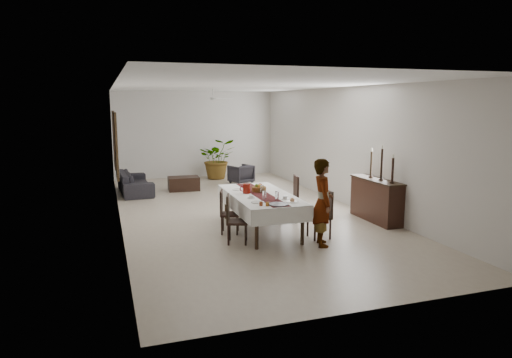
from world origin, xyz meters
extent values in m
cube|color=#B8A992|center=(0.00, 0.00, 0.00)|extent=(6.00, 12.00, 0.00)
cube|color=white|center=(0.00, 0.00, 3.20)|extent=(6.00, 12.00, 0.02)
cube|color=silver|center=(0.00, 6.00, 1.60)|extent=(6.00, 0.02, 3.20)
cube|color=silver|center=(0.00, -6.00, 1.60)|extent=(6.00, 0.02, 3.20)
cube|color=silver|center=(-3.00, 0.00, 1.60)|extent=(0.02, 12.00, 3.20)
cube|color=silver|center=(3.00, 0.00, 1.60)|extent=(0.02, 12.00, 3.20)
cube|color=black|center=(-0.10, -1.82, 0.78)|extent=(1.12, 2.60, 0.05)
cylinder|color=black|center=(-0.60, -3.04, 0.38)|extent=(0.08, 0.08, 0.75)
cylinder|color=black|center=(0.35, -3.05, 0.38)|extent=(0.08, 0.08, 0.75)
cylinder|color=black|center=(-0.55, -0.59, 0.38)|extent=(0.08, 0.08, 0.75)
cylinder|color=black|center=(0.39, -0.60, 0.38)|extent=(0.08, 0.08, 0.75)
cube|color=white|center=(-0.10, -1.82, 0.81)|extent=(1.32, 2.79, 0.01)
cube|color=white|center=(-0.73, -1.81, 0.66)|extent=(0.06, 2.77, 0.32)
cube|color=white|center=(0.53, -1.83, 0.66)|extent=(0.06, 2.77, 0.32)
cube|color=white|center=(-0.13, -3.20, 0.66)|extent=(1.27, 0.03, 0.32)
cube|color=silver|center=(-0.08, -0.44, 0.66)|extent=(1.27, 0.03, 0.32)
cube|color=#561819|center=(-0.10, -1.82, 0.82)|extent=(0.42, 2.69, 0.00)
cylinder|color=maroon|center=(-0.37, -1.66, 0.93)|extent=(0.16, 0.16, 0.21)
torus|color=maroon|center=(-0.46, -1.65, 0.93)|extent=(0.13, 0.02, 0.13)
cylinder|color=white|center=(0.01, -2.52, 0.91)|extent=(0.08, 0.08, 0.18)
cylinder|color=white|center=(-0.22, -2.41, 0.91)|extent=(0.08, 0.08, 0.18)
cylinder|color=white|center=(-0.05, -1.77, 0.91)|extent=(0.08, 0.08, 0.18)
cylinder|color=silver|center=(0.21, -2.47, 0.85)|extent=(0.10, 0.10, 0.06)
cylinder|color=silver|center=(0.21, -2.47, 0.82)|extent=(0.16, 0.16, 0.01)
cylinder|color=white|center=(-0.43, -2.19, 0.85)|extent=(0.10, 0.10, 0.06)
cylinder|color=white|center=(-0.43, -2.19, 0.82)|extent=(0.16, 0.16, 0.01)
cylinder|color=white|center=(0.23, -2.79, 0.83)|extent=(0.26, 0.26, 0.02)
sphere|color=tan|center=(0.23, -2.79, 0.86)|extent=(0.10, 0.10, 0.10)
cylinder|color=silver|center=(-0.44, -2.62, 0.83)|extent=(0.26, 0.26, 0.02)
cylinder|color=white|center=(-0.44, -1.22, 0.83)|extent=(0.26, 0.26, 0.02)
cylinder|color=#39383D|center=(-0.12, -2.95, 0.83)|extent=(0.39, 0.39, 0.02)
cylinder|color=brown|center=(-0.36, -2.98, 0.86)|extent=(0.07, 0.07, 0.08)
cylinder|color=maroon|center=(-0.47, -2.91, 0.86)|extent=(0.07, 0.07, 0.08)
cylinder|color=brown|center=(-0.04, -1.55, 0.87)|extent=(0.32, 0.32, 0.11)
sphere|color=maroon|center=(-0.01, -1.53, 0.95)|extent=(0.10, 0.10, 0.10)
sphere|color=#587C25|center=(-0.09, -1.52, 0.95)|extent=(0.09, 0.09, 0.09)
sphere|color=gold|center=(-0.05, -1.61, 0.95)|extent=(0.09, 0.09, 0.09)
cube|color=black|center=(0.86, -2.74, 0.44)|extent=(0.42, 0.42, 0.05)
cylinder|color=black|center=(1.04, -2.91, 0.21)|extent=(0.04, 0.04, 0.42)
cylinder|color=black|center=(1.04, -2.57, 0.21)|extent=(0.04, 0.04, 0.42)
cylinder|color=black|center=(0.69, -2.91, 0.21)|extent=(0.04, 0.04, 0.42)
cylinder|color=black|center=(0.69, -2.56, 0.21)|extent=(0.04, 0.04, 0.42)
cube|color=black|center=(1.06, -2.74, 0.73)|extent=(0.04, 0.42, 0.54)
cube|color=black|center=(0.74, -1.31, 0.48)|extent=(0.55, 0.55, 0.05)
cylinder|color=black|center=(0.89, -1.53, 0.23)|extent=(0.05, 0.05, 0.46)
cylinder|color=black|center=(0.96, -1.16, 0.23)|extent=(0.05, 0.05, 0.46)
cylinder|color=black|center=(0.52, -1.45, 0.23)|extent=(0.05, 0.05, 0.46)
cylinder|color=black|center=(0.59, -1.08, 0.23)|extent=(0.05, 0.05, 0.46)
cube|color=black|center=(0.95, -1.35, 0.80)|extent=(0.14, 0.46, 0.59)
cube|color=black|center=(-0.83, -2.53, 0.43)|extent=(0.53, 0.53, 0.05)
cylinder|color=black|center=(-0.94, -2.32, 0.20)|extent=(0.05, 0.05, 0.41)
cylinder|color=black|center=(-1.05, -2.64, 0.20)|extent=(0.05, 0.05, 0.41)
cylinder|color=black|center=(-0.62, -2.43, 0.20)|extent=(0.05, 0.05, 0.41)
cylinder|color=black|center=(-0.73, -2.75, 0.20)|extent=(0.05, 0.05, 0.41)
cube|color=black|center=(-1.01, -2.47, 0.72)|extent=(0.17, 0.40, 0.53)
cube|color=black|center=(-0.79, -1.81, 0.41)|extent=(0.50, 0.50, 0.04)
cylinder|color=black|center=(-0.89, -1.60, 0.20)|extent=(0.05, 0.05, 0.39)
cylinder|color=black|center=(-1.00, -1.91, 0.20)|extent=(0.05, 0.05, 0.39)
cylinder|color=black|center=(-0.59, -1.71, 0.20)|extent=(0.05, 0.05, 0.39)
cylinder|color=black|center=(-0.69, -2.01, 0.20)|extent=(0.05, 0.05, 0.39)
cube|color=black|center=(-0.96, -1.75, 0.68)|extent=(0.16, 0.39, 0.50)
imported|color=#999CA1|center=(0.70, -3.20, 0.86)|extent=(0.56, 0.71, 1.72)
cube|color=black|center=(2.78, -1.89, 0.48)|extent=(0.43, 1.61, 0.97)
cube|color=black|center=(2.78, -1.89, 0.99)|extent=(0.47, 1.68, 0.03)
cylinder|color=black|center=(2.78, -2.48, 1.02)|extent=(0.11, 0.11, 0.03)
cylinder|color=black|center=(2.78, -2.48, 1.30)|extent=(0.05, 0.05, 0.54)
cylinder|color=white|center=(2.78, -2.48, 1.61)|extent=(0.04, 0.04, 0.09)
cylinder|color=black|center=(2.78, -2.05, 1.02)|extent=(0.11, 0.11, 0.03)
cylinder|color=black|center=(2.78, -2.05, 1.38)|extent=(0.05, 0.05, 0.70)
cylinder|color=beige|center=(2.78, -2.05, 1.78)|extent=(0.04, 0.04, 0.09)
cylinder|color=black|center=(2.78, -1.62, 1.02)|extent=(0.11, 0.11, 0.03)
cylinder|color=black|center=(2.78, -1.62, 1.33)|extent=(0.05, 0.05, 0.59)
cylinder|color=white|center=(2.78, -1.62, 1.67)|extent=(0.04, 0.04, 0.09)
imported|color=#252327|center=(-2.42, 3.44, 0.33)|extent=(0.99, 2.31, 0.66)
imported|color=#2C282E|center=(1.20, 4.02, 0.33)|extent=(0.91, 0.92, 0.65)
cube|color=black|center=(-0.92, 3.38, 0.22)|extent=(1.01, 0.70, 0.43)
imported|color=#275E25|center=(0.67, 5.26, 0.74)|extent=(1.49, 1.34, 1.48)
cube|color=black|center=(-2.96, 2.20, 1.60)|extent=(0.06, 1.05, 1.85)
cube|color=silver|center=(-2.92, 2.20, 1.60)|extent=(0.01, 0.90, 1.70)
cube|color=black|center=(-2.96, 4.30, 1.60)|extent=(0.06, 1.05, 1.85)
cube|color=silver|center=(-2.92, 4.30, 1.60)|extent=(0.01, 0.90, 1.70)
cylinder|color=silver|center=(0.00, 3.00, 3.10)|extent=(0.04, 0.04, 0.20)
cylinder|color=silver|center=(0.00, 3.00, 2.90)|extent=(0.16, 0.16, 0.08)
cube|color=silver|center=(0.00, 3.35, 2.90)|extent=(0.10, 0.55, 0.01)
cube|color=white|center=(0.00, 2.65, 2.90)|extent=(0.10, 0.55, 0.01)
cube|color=white|center=(0.35, 3.00, 2.90)|extent=(0.55, 0.10, 0.01)
cube|color=silver|center=(-0.35, 3.00, 2.90)|extent=(0.55, 0.10, 0.01)
camera|label=1|loc=(-3.28, -11.01, 2.78)|focal=32.00mm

